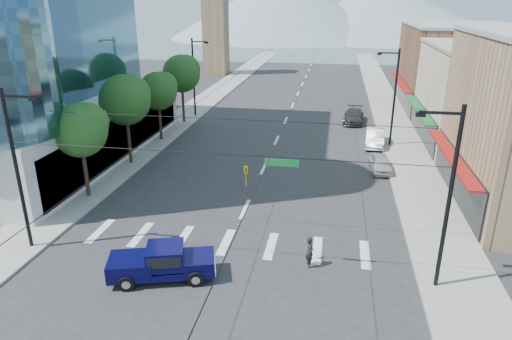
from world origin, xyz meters
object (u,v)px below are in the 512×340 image
object	(u,v)px
parked_car_mid	(375,138)
parked_car_far	(354,116)
pickup_truck	(162,262)
pedestrian	(310,252)
parked_car_near	(381,163)

from	to	relation	value
parked_car_mid	parked_car_far	bearing A→B (deg)	106.51
pickup_truck	pedestrian	size ratio (longest dim) A/B	3.25
parked_car_near	pickup_truck	bearing A→B (deg)	-129.15
parked_car_mid	parked_car_far	world-z (taller)	parked_car_mid
pedestrian	parked_car_far	size ratio (longest dim) A/B	0.33
pickup_truck	pedestrian	xyz separation A→B (m)	(7.15, 2.37, -0.07)
pedestrian	parked_car_near	size ratio (longest dim) A/B	0.44
pickup_truck	parked_car_mid	distance (m)	27.14
parked_car_mid	pickup_truck	bearing A→B (deg)	-111.51
parked_car_mid	pedestrian	bearing A→B (deg)	-97.66
pedestrian	parked_car_far	distance (m)	30.61
pickup_truck	parked_car_far	xyz separation A→B (m)	(10.09, 32.84, -0.18)
pickup_truck	parked_car_near	bearing A→B (deg)	39.20
parked_car_near	parked_car_far	world-z (taller)	parked_car_far
parked_car_near	parked_car_mid	world-z (taller)	parked_car_mid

